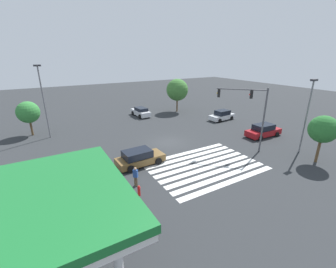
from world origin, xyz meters
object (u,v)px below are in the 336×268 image
object	(u,v)px
street_light_pole_a	(43,96)
fire_hydrant	(139,191)
street_light_pole_b	(308,110)
pedestrian	(136,176)
tree_corner_b	(323,129)
traffic_signal_mast	(251,107)
tree_corner_c	(28,112)
car_0	(141,112)
tree_corner_a	(177,90)
car_1	(222,115)
car_3	(263,131)
car_2	(139,158)

from	to	relation	value
street_light_pole_a	fire_hydrant	distance (m)	18.75
street_light_pole_a	street_light_pole_b	size ratio (longest dim) A/B	1.15
pedestrian	tree_corner_b	size ratio (longest dim) A/B	0.36
traffic_signal_mast	tree_corner_b	xyz separation A→B (m)	(3.79, -5.52, -1.48)
traffic_signal_mast	tree_corner_c	world-z (taller)	traffic_signal_mast
car_0	tree_corner_a	size ratio (longest dim) A/B	0.75
street_light_pole_a	tree_corner_a	distance (m)	21.85
traffic_signal_mast	pedestrian	xyz separation A→B (m)	(-13.30, -0.53, -3.94)
car_1	tree_corner_c	bearing A→B (deg)	-18.75
tree_corner_a	tree_corner_c	xyz separation A→B (m)	(-23.48, -1.39, -0.90)
car_1	street_light_pole_a	size ratio (longest dim) A/B	0.50
car_3	street_light_pole_a	distance (m)	27.88
car_3	street_light_pole_a	size ratio (longest dim) A/B	0.55
car_2	street_light_pole_a	xyz separation A→B (m)	(-6.88, 12.77, 4.57)
car_3	tree_corner_c	world-z (taller)	tree_corner_c
car_1	street_light_pole_b	world-z (taller)	street_light_pole_b
car_2	tree_corner_a	xyz separation A→B (m)	(14.66, 16.26, 3.27)
car_0	car_1	bearing A→B (deg)	-134.01
tree_corner_c	pedestrian	bearing A→B (deg)	-68.82
car_1	street_light_pole_a	xyz separation A→B (m)	(-24.77, 5.02, 4.57)
traffic_signal_mast	car_3	bearing A→B (deg)	-114.62
traffic_signal_mast	street_light_pole_b	xyz separation A→B (m)	(4.79, -3.24, -0.19)
tree_corner_b	tree_corner_c	size ratio (longest dim) A/B	1.05
pedestrian	car_1	bearing A→B (deg)	-14.82
tree_corner_a	fire_hydrant	size ratio (longest dim) A/B	6.95
pedestrian	street_light_pole_a	distance (m)	17.46
tree_corner_a	tree_corner_c	bearing A→B (deg)	-176.61
pedestrian	street_light_pole_b	size ratio (longest dim) A/B	0.22
pedestrian	tree_corner_c	size ratio (longest dim) A/B	0.37
pedestrian	car_0	bearing A→B (deg)	20.85
car_3	street_light_pole_a	bearing A→B (deg)	153.08
traffic_signal_mast	car_2	world-z (taller)	traffic_signal_mast
tree_corner_b	traffic_signal_mast	bearing A→B (deg)	124.46
pedestrian	street_light_pole_b	bearing A→B (deg)	-52.78
street_light_pole_a	tree_corner_a	size ratio (longest dim) A/B	1.50
car_2	car_0	bearing A→B (deg)	63.26
tree_corner_a	car_3	bearing A→B (deg)	-81.91
car_0	tree_corner_b	world-z (taller)	tree_corner_b
street_light_pole_a	tree_corner_a	bearing A→B (deg)	9.19
street_light_pole_b	tree_corner_a	xyz separation A→B (m)	(-1.67, 22.31, -0.69)
tree_corner_b	tree_corner_c	distance (m)	33.48
car_2	tree_corner_a	size ratio (longest dim) A/B	0.79
tree_corner_b	tree_corner_c	world-z (taller)	tree_corner_b
car_0	car_1	size ratio (longest dim) A/B	1.00
car_0	car_1	distance (m)	13.66
car_2	street_light_pole_b	world-z (taller)	street_light_pole_b
traffic_signal_mast	car_2	xyz separation A→B (m)	(-11.53, 2.81, -4.15)
pedestrian	street_light_pole_a	bearing A→B (deg)	63.33
tree_corner_a	street_light_pole_b	bearing A→B (deg)	-85.72
traffic_signal_mast	pedestrian	world-z (taller)	traffic_signal_mast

